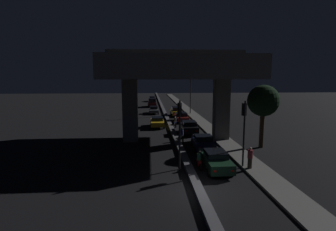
% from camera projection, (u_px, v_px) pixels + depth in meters
% --- Properties ---
extents(ground_plane, '(200.00, 200.00, 0.00)m').
position_uv_depth(ground_plane, '(198.00, 192.00, 16.00)').
color(ground_plane, black).
extents(median_divider, '(0.60, 126.00, 0.31)m').
position_uv_depth(median_divider, '(165.00, 113.00, 50.52)').
color(median_divider, '#4C4C51').
rests_on(median_divider, ground_plane).
extents(sidewalk_right, '(2.03, 126.00, 0.15)m').
position_uv_depth(sidewalk_right, '(198.00, 118.00, 43.98)').
color(sidewalk_right, '#5B5956').
rests_on(sidewalk_right, ground_plane).
extents(elevated_overpass, '(14.88, 12.92, 9.85)m').
position_uv_depth(elevated_overpass, '(176.00, 71.00, 28.05)').
color(elevated_overpass, '#5B5956').
rests_on(elevated_overpass, ground_plane).
extents(traffic_light_left_of_median, '(0.30, 0.49, 5.27)m').
position_uv_depth(traffic_light_left_of_median, '(180.00, 123.00, 19.49)').
color(traffic_light_left_of_median, black).
rests_on(traffic_light_left_of_median, ground_plane).
extents(traffic_light_right_of_median, '(0.30, 0.49, 5.21)m').
position_uv_depth(traffic_light_right_of_median, '(244.00, 122.00, 19.84)').
color(traffic_light_right_of_median, black).
rests_on(traffic_light_right_of_median, ground_plane).
extents(street_lamp, '(1.99, 0.32, 8.80)m').
position_uv_depth(street_lamp, '(189.00, 87.00, 49.04)').
color(street_lamp, '#2D2D30').
rests_on(street_lamp, ground_plane).
extents(car_dark_green_lead, '(1.89, 4.72, 1.44)m').
position_uv_depth(car_dark_green_lead, '(215.00, 160.00, 19.91)').
color(car_dark_green_lead, black).
rests_on(car_dark_green_lead, ground_plane).
extents(car_dark_blue_second, '(2.11, 4.07, 1.39)m').
position_uv_depth(car_dark_blue_second, '(203.00, 142.00, 25.41)').
color(car_dark_blue_second, '#141938').
rests_on(car_dark_blue_second, ground_plane).
extents(car_black_third, '(1.98, 4.23, 1.59)m').
position_uv_depth(car_black_third, '(189.00, 127.00, 32.47)').
color(car_black_third, black).
rests_on(car_black_third, ground_plane).
extents(car_dark_red_fourth, '(2.03, 4.56, 1.44)m').
position_uv_depth(car_dark_red_fourth, '(181.00, 117.00, 41.24)').
color(car_dark_red_fourth, '#591414').
rests_on(car_dark_red_fourth, ground_plane).
extents(car_taxi_yellow_fifth, '(1.84, 4.19, 1.63)m').
position_uv_depth(car_taxi_yellow_fifth, '(176.00, 111.00, 47.20)').
color(car_taxi_yellow_fifth, gold).
rests_on(car_taxi_yellow_fifth, ground_plane).
extents(car_taxi_yellow_lead_oncoming, '(1.97, 4.28, 1.38)m').
position_uv_depth(car_taxi_yellow_lead_oncoming, '(157.00, 122.00, 36.75)').
color(car_taxi_yellow_lead_oncoming, gold).
rests_on(car_taxi_yellow_lead_oncoming, ground_plane).
extents(car_grey_second_oncoming, '(1.83, 4.28, 1.41)m').
position_uv_depth(car_grey_second_oncoming, '(154.00, 110.00, 50.40)').
color(car_grey_second_oncoming, '#515459').
rests_on(car_grey_second_oncoming, ground_plane).
extents(car_dark_red_third_oncoming, '(2.11, 4.34, 2.01)m').
position_uv_depth(car_dark_red_third_oncoming, '(152.00, 102.00, 61.78)').
color(car_dark_red_third_oncoming, '#591414').
rests_on(car_dark_red_third_oncoming, ground_plane).
extents(car_silver_fourth_oncoming, '(2.02, 4.46, 1.45)m').
position_uv_depth(car_silver_fourth_oncoming, '(152.00, 99.00, 75.50)').
color(car_silver_fourth_oncoming, gray).
rests_on(car_silver_fourth_oncoming, ground_plane).
extents(motorcycle_red_filtering_near, '(0.33, 1.74, 1.39)m').
position_uv_depth(motorcycle_red_filtering_near, '(199.00, 161.00, 20.06)').
color(motorcycle_red_filtering_near, black).
rests_on(motorcycle_red_filtering_near, ground_plane).
extents(motorcycle_black_filtering_mid, '(0.32, 1.93, 1.47)m').
position_uv_depth(motorcycle_black_filtering_mid, '(182.00, 135.00, 28.68)').
color(motorcycle_black_filtering_mid, black).
rests_on(motorcycle_black_filtering_mid, ground_plane).
extents(motorcycle_blue_filtering_far, '(0.33, 1.85, 1.47)m').
position_uv_depth(motorcycle_blue_filtering_far, '(175.00, 122.00, 36.93)').
color(motorcycle_blue_filtering_far, black).
rests_on(motorcycle_blue_filtering_far, ground_plane).
extents(pedestrian_on_sidewalk, '(0.39, 0.39, 1.62)m').
position_uv_depth(pedestrian_on_sidewalk, '(250.00, 158.00, 19.64)').
color(pedestrian_on_sidewalk, '#2D261E').
rests_on(pedestrian_on_sidewalk, sidewalk_right).
extents(roadside_tree_kerbside_near, '(3.07, 3.07, 6.22)m').
position_uv_depth(roadside_tree_kerbside_near, '(263.00, 101.00, 25.47)').
color(roadside_tree_kerbside_near, '#38281C').
rests_on(roadside_tree_kerbside_near, ground_plane).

